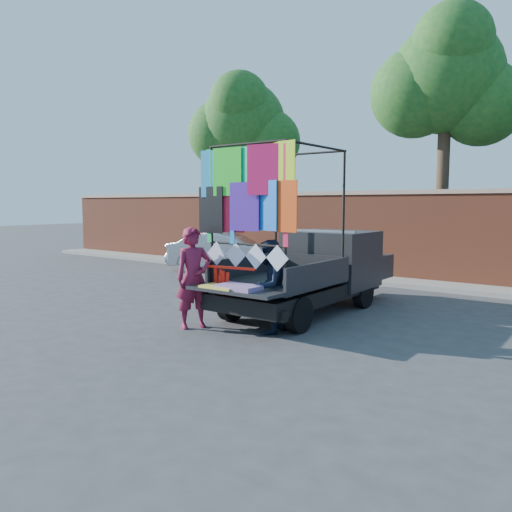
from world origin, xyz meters
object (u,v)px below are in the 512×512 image
Objects in this scene: sedan at (227,252)px; pickup_truck at (319,270)px; woman at (194,278)px; man at (269,287)px.

pickup_truck is at bearing -145.18° from sedan.
sedan is at bearing 61.67° from woman.
pickup_truck is 2.38m from man.
pickup_truck reaches higher than sedan.
pickup_truck is at bearing 8.02° from woman.
pickup_truck is 3.00m from woman.
woman is at bearing -167.83° from sedan.
man is (0.35, -2.35, -0.01)m from pickup_truck.
pickup_truck is 3.19× the size of man.
sedan is at bearing 148.15° from pickup_truck.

